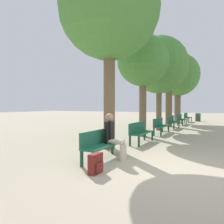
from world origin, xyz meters
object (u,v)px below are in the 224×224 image
tree_row_0 (109,10)px  trash_bin (198,117)px  bench_row_2 (160,125)px  tree_row_3 (169,70)px  bench_row_1 (140,131)px  tree_row_4 (178,75)px  bench_row_5 (187,117)px  person_seated (113,135)px  backpack (96,164)px  bench_row_3 (173,121)px  bench_row_4 (181,118)px  tree_row_2 (159,65)px  tree_row_1 (143,61)px  bench_row_0 (102,142)px

tree_row_0 → trash_bin: size_ratio=8.67×
tree_row_0 → trash_bin: 15.53m
bench_row_2 → trash_bin: bearing=85.9°
bench_row_2 → tree_row_3: bearing=97.1°
bench_row_1 → tree_row_4: size_ratio=0.29×
bench_row_5 → person_seated: bearing=-89.2°
bench_row_5 → trash_bin: (0.75, 1.40, -0.11)m
tree_row_4 → backpack: tree_row_4 is taller
bench_row_3 → tree_row_0: 8.60m
bench_row_1 → bench_row_4: size_ratio=1.00×
tree_row_0 → tree_row_2: 6.27m
bench_row_5 → tree_row_2: 8.00m
bench_row_1 → tree_row_3: tree_row_3 is taller
tree_row_3 → bench_row_2: bearing=-82.9°
bench_row_2 → tree_row_0: (-0.53, -4.53, 4.17)m
tree_row_3 → backpack: tree_row_3 is taller
bench_row_2 → bench_row_1: bearing=-90.0°
person_seated → tree_row_2: bearing=95.8°
bench_row_1 → bench_row_3: size_ratio=1.00×
bench_row_5 → backpack: bench_row_5 is taller
tree_row_3 → backpack: 11.91m
bench_row_3 → tree_row_0: size_ratio=0.26×
tree_row_0 → tree_row_4: 11.93m
tree_row_1 → tree_row_2: 2.86m
tree_row_1 → tree_row_3: tree_row_3 is taller
bench_row_0 → trash_bin: size_ratio=2.29×
tree_row_0 → backpack: size_ratio=14.64×
tree_row_0 → tree_row_2: (0.00, 6.22, -0.82)m
bench_row_5 → tree_row_4: (-0.53, -1.56, 3.47)m
tree_row_1 → backpack: bearing=-80.3°
bench_row_2 → backpack: size_ratio=3.87×
bench_row_0 → tree_row_1: 5.72m
trash_bin → bench_row_2: bearing=-94.1°
bench_row_0 → bench_row_2: 5.96m
bench_row_5 → bench_row_1: bearing=-90.0°
person_seated → bench_row_3: bearing=91.4°
tree_row_0 → backpack: 5.19m
tree_row_3 → trash_bin: size_ratio=7.08×
bench_row_4 → trash_bin: bearing=80.3°
bench_row_3 → person_seated: 8.70m
bench_row_0 → bench_row_5: same height
bench_row_0 → bench_row_1: same height
bench_row_4 → backpack: 13.00m
bench_row_2 → tree_row_1: size_ratio=0.35×
bench_row_0 → tree_row_0: 4.44m
tree_row_2 → bench_row_1: bearing=-83.5°
bench_row_1 → tree_row_3: 8.02m
tree_row_1 → bench_row_3: bearing=82.7°
tree_row_4 → bench_row_4: bearing=-69.5°
tree_row_2 → tree_row_3: tree_row_2 is taller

